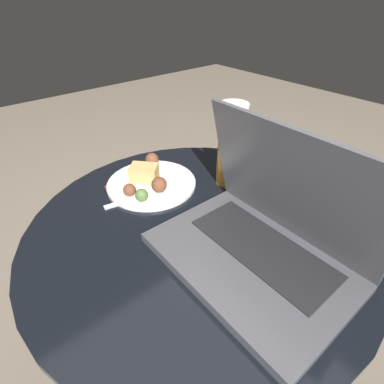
% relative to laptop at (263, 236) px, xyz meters
% --- Properties ---
extents(ground_plane, '(6.00, 6.00, 0.00)m').
position_rel_laptop_xyz_m(ground_plane, '(-0.14, -0.03, -0.61)').
color(ground_plane, '#726656').
extents(table, '(0.73, 0.73, 0.56)m').
position_rel_laptop_xyz_m(table, '(-0.14, -0.03, -0.19)').
color(table, '#9E9EA3').
rests_on(table, ground_plane).
extents(napkin, '(0.18, 0.16, 0.00)m').
position_rel_laptop_xyz_m(napkin, '(-0.35, -0.04, -0.05)').
color(napkin, '#B7332D').
rests_on(napkin, table).
extents(laptop, '(0.36, 0.25, 0.25)m').
position_rel_laptop_xyz_m(laptop, '(0.00, 0.00, 0.00)').
color(laptop, '#47474C').
rests_on(laptop, table).
extents(beer_glass, '(0.07, 0.07, 0.21)m').
position_rel_laptop_xyz_m(beer_glass, '(-0.22, 0.14, 0.05)').
color(beer_glass, gold).
rests_on(beer_glass, table).
extents(snack_plate, '(0.23, 0.23, 0.05)m').
position_rel_laptop_xyz_m(snack_plate, '(-0.34, -0.02, -0.04)').
color(snack_plate, silver).
rests_on(snack_plate, table).
extents(fork, '(0.06, 0.19, 0.00)m').
position_rel_laptop_xyz_m(fork, '(-0.30, -0.05, -0.05)').
color(fork, silver).
rests_on(fork, table).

